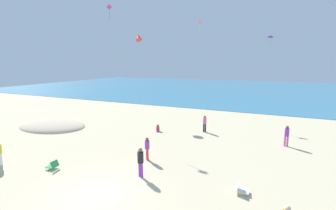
{
  "coord_description": "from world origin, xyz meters",
  "views": [
    {
      "loc": [
        7.9,
        -8.49,
        6.48
      ],
      "look_at": [
        0.0,
        8.83,
        3.13
      ],
      "focal_mm": 25.45,
      "sensor_mm": 36.0,
      "label": 1
    }
  ],
  "objects_px": {
    "person_0": "(287,134)",
    "person_5": "(141,160)",
    "person_3": "(147,147)",
    "kite_magenta": "(109,8)",
    "person_1": "(205,122)",
    "person_2": "(158,129)",
    "beach_chair_mid_beach": "(240,189)",
    "beach_chair_far_right": "(53,165)",
    "kite_pink": "(200,22)",
    "kite_red": "(138,37)",
    "kite_purple": "(271,36)"
  },
  "relations": [
    {
      "from": "kite_red",
      "to": "kite_purple",
      "type": "bearing_deg",
      "value": 20.36
    },
    {
      "from": "person_3",
      "to": "kite_purple",
      "type": "height_order",
      "value": "kite_purple"
    },
    {
      "from": "beach_chair_far_right",
      "to": "person_3",
      "type": "height_order",
      "value": "person_3"
    },
    {
      "from": "beach_chair_mid_beach",
      "to": "person_0",
      "type": "xyz_separation_m",
      "value": [
        2.29,
        8.66,
        0.73
      ]
    },
    {
      "from": "kite_red",
      "to": "person_1",
      "type": "bearing_deg",
      "value": -22.44
    },
    {
      "from": "person_1",
      "to": "kite_purple",
      "type": "height_order",
      "value": "kite_purple"
    },
    {
      "from": "person_1",
      "to": "kite_magenta",
      "type": "bearing_deg",
      "value": -131.64
    },
    {
      "from": "person_1",
      "to": "person_2",
      "type": "relative_size",
      "value": 2.39
    },
    {
      "from": "person_3",
      "to": "person_1",
      "type": "bearing_deg",
      "value": 35.44
    },
    {
      "from": "beach_chair_far_right",
      "to": "person_1",
      "type": "distance_m",
      "value": 13.4
    },
    {
      "from": "person_2",
      "to": "kite_magenta",
      "type": "xyz_separation_m",
      "value": [
        -5.77,
        0.75,
        11.73
      ]
    },
    {
      "from": "beach_chair_mid_beach",
      "to": "kite_purple",
      "type": "relative_size",
      "value": 0.7
    },
    {
      "from": "kite_purple",
      "to": "person_0",
      "type": "bearing_deg",
      "value": -79.18
    },
    {
      "from": "beach_chair_far_right",
      "to": "kite_pink",
      "type": "bearing_deg",
      "value": -103.45
    },
    {
      "from": "person_1",
      "to": "kite_purple",
      "type": "relative_size",
      "value": 1.48
    },
    {
      "from": "kite_pink",
      "to": "kite_red",
      "type": "xyz_separation_m",
      "value": [
        -6.21,
        -4.75,
        -1.94
      ]
    },
    {
      "from": "person_1",
      "to": "kite_magenta",
      "type": "height_order",
      "value": "kite_magenta"
    },
    {
      "from": "beach_chair_mid_beach",
      "to": "person_0",
      "type": "relative_size",
      "value": 0.45
    },
    {
      "from": "person_0",
      "to": "kite_purple",
      "type": "relative_size",
      "value": 1.54
    },
    {
      "from": "beach_chair_mid_beach",
      "to": "person_2",
      "type": "bearing_deg",
      "value": 129.35
    },
    {
      "from": "person_1",
      "to": "person_2",
      "type": "height_order",
      "value": "person_1"
    },
    {
      "from": "person_1",
      "to": "person_5",
      "type": "bearing_deg",
      "value": -51.32
    },
    {
      "from": "person_2",
      "to": "kite_red",
      "type": "xyz_separation_m",
      "value": [
        -5.47,
        5.63,
        9.39
      ]
    },
    {
      "from": "person_3",
      "to": "kite_red",
      "type": "xyz_separation_m",
      "value": [
        -7.95,
        12.09,
        8.73
      ]
    },
    {
      "from": "person_0",
      "to": "person_5",
      "type": "height_order",
      "value": "person_5"
    },
    {
      "from": "beach_chair_mid_beach",
      "to": "person_5",
      "type": "height_order",
      "value": "person_5"
    },
    {
      "from": "person_3",
      "to": "kite_purple",
      "type": "xyz_separation_m",
      "value": [
        6.63,
        17.5,
        8.64
      ]
    },
    {
      "from": "kite_pink",
      "to": "kite_purple",
      "type": "xyz_separation_m",
      "value": [
        8.37,
        0.66,
        -2.03
      ]
    },
    {
      "from": "person_1",
      "to": "kite_red",
      "type": "relative_size",
      "value": 1.15
    },
    {
      "from": "person_0",
      "to": "kite_magenta",
      "type": "relative_size",
      "value": 1.14
    },
    {
      "from": "beach_chair_mid_beach",
      "to": "kite_pink",
      "type": "distance_m",
      "value": 23.24
    },
    {
      "from": "kite_purple",
      "to": "kite_red",
      "type": "xyz_separation_m",
      "value": [
        -14.58,
        -5.41,
        0.09
      ]
    },
    {
      "from": "person_3",
      "to": "kite_red",
      "type": "height_order",
      "value": "kite_red"
    },
    {
      "from": "person_1",
      "to": "kite_magenta",
      "type": "relative_size",
      "value": 1.1
    },
    {
      "from": "person_1",
      "to": "kite_pink",
      "type": "xyz_separation_m",
      "value": [
        -3.42,
        8.73,
        10.65
      ]
    },
    {
      "from": "kite_red",
      "to": "person_0",
      "type": "bearing_deg",
      "value": -17.31
    },
    {
      "from": "beach_chair_far_right",
      "to": "kite_pink",
      "type": "relative_size",
      "value": 0.41
    },
    {
      "from": "kite_purple",
      "to": "kite_magenta",
      "type": "height_order",
      "value": "kite_magenta"
    },
    {
      "from": "person_0",
      "to": "kite_magenta",
      "type": "bearing_deg",
      "value": -84.91
    },
    {
      "from": "person_0",
      "to": "person_3",
      "type": "xyz_separation_m",
      "value": [
        -8.65,
        -6.92,
        -0.05
      ]
    },
    {
      "from": "beach_chair_far_right",
      "to": "kite_magenta",
      "type": "bearing_deg",
      "value": -77.05
    },
    {
      "from": "person_0",
      "to": "kite_purple",
      "type": "distance_m",
      "value": 13.78
    },
    {
      "from": "beach_chair_far_right",
      "to": "person_5",
      "type": "bearing_deg",
      "value": -171.25
    },
    {
      "from": "person_2",
      "to": "kite_purple",
      "type": "height_order",
      "value": "kite_purple"
    },
    {
      "from": "person_3",
      "to": "kite_red",
      "type": "relative_size",
      "value": 1.13
    },
    {
      "from": "person_5",
      "to": "person_1",
      "type": "bearing_deg",
      "value": -160.37
    },
    {
      "from": "beach_chair_mid_beach",
      "to": "person_5",
      "type": "bearing_deg",
      "value": 178.02
    },
    {
      "from": "person_0",
      "to": "beach_chair_far_right",
      "type": "bearing_deg",
      "value": -45.25
    },
    {
      "from": "person_3",
      "to": "kite_magenta",
      "type": "xyz_separation_m",
      "value": [
        -8.25,
        7.21,
        11.07
      ]
    },
    {
      "from": "person_1",
      "to": "person_3",
      "type": "height_order",
      "value": "person_1"
    }
  ]
}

